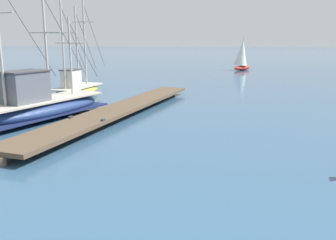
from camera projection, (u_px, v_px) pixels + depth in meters
The scene contains 4 objects.
floating_dock at pixel (121, 108), 18.30m from camera, with size 3.40×16.41×0.53m.
fishing_boat_0 at pixel (41, 104), 17.32m from camera, with size 3.88×7.71×6.69m.
fishing_boat_1 at pixel (76, 88), 24.15m from camera, with size 1.96×6.98×6.61m.
distant_sailboat at pixel (242, 56), 45.15m from camera, with size 2.63×3.39×4.20m.
Camera 1 is at (-0.16, -2.19, 3.76)m, focal length 38.35 mm.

